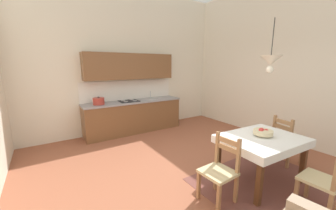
{
  "coord_description": "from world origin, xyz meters",
  "views": [
    {
      "loc": [
        -2.17,
        -2.6,
        1.87
      ],
      "look_at": [
        -0.1,
        0.59,
        1.1
      ],
      "focal_mm": 20.91,
      "sensor_mm": 36.0,
      "label": 1
    }
  ],
  "objects_px": {
    "dining_table": "(261,145)",
    "dining_chair_window_side": "(286,141)",
    "dining_chair_camera_side": "(324,181)",
    "kitchen_cabinetry": "(133,102)",
    "dining_chair_tv_side": "(220,171)",
    "pendant_lamp": "(271,61)",
    "fruit_bowl": "(263,132)"
  },
  "relations": [
    {
      "from": "dining_table",
      "to": "dining_chair_window_side",
      "type": "bearing_deg",
      "value": 4.62
    },
    {
      "from": "dining_chair_camera_side",
      "to": "kitchen_cabinetry",
      "type": "bearing_deg",
      "value": 99.85
    },
    {
      "from": "dining_table",
      "to": "dining_chair_tv_side",
      "type": "height_order",
      "value": "dining_chair_tv_side"
    },
    {
      "from": "dining_chair_window_side",
      "to": "dining_chair_camera_side",
      "type": "relative_size",
      "value": 1.0
    },
    {
      "from": "kitchen_cabinetry",
      "to": "dining_chair_tv_side",
      "type": "height_order",
      "value": "kitchen_cabinetry"
    },
    {
      "from": "dining_chair_camera_side",
      "to": "pendant_lamp",
      "type": "bearing_deg",
      "value": 83.67
    },
    {
      "from": "kitchen_cabinetry",
      "to": "fruit_bowl",
      "type": "bearing_deg",
      "value": -76.72
    },
    {
      "from": "dining_table",
      "to": "pendant_lamp",
      "type": "bearing_deg",
      "value": 24.56
    },
    {
      "from": "kitchen_cabinetry",
      "to": "dining_chair_tv_side",
      "type": "distance_m",
      "value": 3.45
    },
    {
      "from": "kitchen_cabinetry",
      "to": "dining_table",
      "type": "height_order",
      "value": "kitchen_cabinetry"
    },
    {
      "from": "pendant_lamp",
      "to": "dining_chair_window_side",
      "type": "bearing_deg",
      "value": 1.96
    },
    {
      "from": "dining_chair_camera_side",
      "to": "dining_chair_tv_side",
      "type": "xyz_separation_m",
      "value": [
        -0.93,
        0.89,
        0.0
      ]
    },
    {
      "from": "pendant_lamp",
      "to": "dining_chair_camera_side",
      "type": "bearing_deg",
      "value": -96.33
    },
    {
      "from": "pendant_lamp",
      "to": "kitchen_cabinetry",
      "type": "bearing_deg",
      "value": 104.05
    },
    {
      "from": "dining_table",
      "to": "dining_chair_camera_side",
      "type": "bearing_deg",
      "value": -89.62
    },
    {
      "from": "kitchen_cabinetry",
      "to": "dining_chair_camera_side",
      "type": "distance_m",
      "value": 4.4
    },
    {
      "from": "dining_table",
      "to": "kitchen_cabinetry",
      "type": "bearing_deg",
      "value": 102.17
    },
    {
      "from": "dining_chair_camera_side",
      "to": "dining_chair_tv_side",
      "type": "height_order",
      "value": "same"
    },
    {
      "from": "dining_chair_camera_side",
      "to": "pendant_lamp",
      "type": "xyz_separation_m",
      "value": [
        0.1,
        0.91,
        1.5
      ]
    },
    {
      "from": "dining_chair_window_side",
      "to": "dining_table",
      "type": "bearing_deg",
      "value": -175.38
    },
    {
      "from": "kitchen_cabinetry",
      "to": "pendant_lamp",
      "type": "height_order",
      "value": "pendant_lamp"
    },
    {
      "from": "dining_chair_tv_side",
      "to": "kitchen_cabinetry",
      "type": "bearing_deg",
      "value": 87.05
    },
    {
      "from": "dining_table",
      "to": "dining_chair_window_side",
      "type": "xyz_separation_m",
      "value": [
        0.97,
        0.08,
        -0.18
      ]
    },
    {
      "from": "kitchen_cabinetry",
      "to": "dining_table",
      "type": "bearing_deg",
      "value": -77.83
    },
    {
      "from": "dining_chair_window_side",
      "to": "dining_chair_camera_side",
      "type": "xyz_separation_m",
      "value": [
        -0.97,
        -0.94,
        0.0
      ]
    },
    {
      "from": "dining_table",
      "to": "pendant_lamp",
      "type": "height_order",
      "value": "pendant_lamp"
    },
    {
      "from": "kitchen_cabinetry",
      "to": "dining_chair_tv_side",
      "type": "relative_size",
      "value": 2.97
    },
    {
      "from": "dining_table",
      "to": "pendant_lamp",
      "type": "xyz_separation_m",
      "value": [
        0.11,
        0.05,
        1.32
      ]
    },
    {
      "from": "kitchen_cabinetry",
      "to": "dining_table",
      "type": "distance_m",
      "value": 3.53
    },
    {
      "from": "dining_table",
      "to": "dining_chair_camera_side",
      "type": "distance_m",
      "value": 0.88
    },
    {
      "from": "dining_chair_tv_side",
      "to": "fruit_bowl",
      "type": "xyz_separation_m",
      "value": [
        0.98,
        0.01,
        0.37
      ]
    },
    {
      "from": "dining_chair_camera_side",
      "to": "dining_chair_window_side",
      "type": "bearing_deg",
      "value": 44.23
    }
  ]
}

